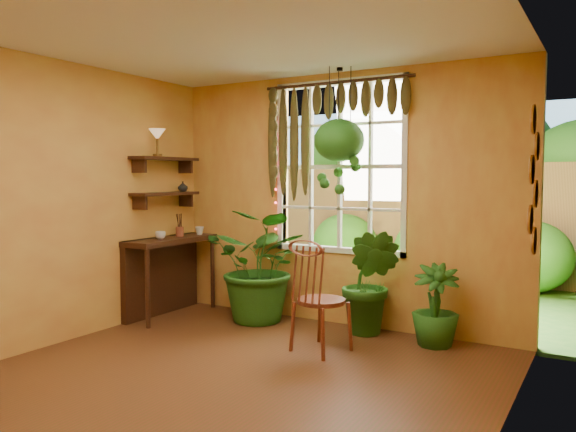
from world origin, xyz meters
name	(u,v)px	position (x,y,z in m)	size (l,w,h in m)	color
floor	(209,390)	(0.00, 0.00, 0.00)	(4.50, 4.50, 0.00)	#5E2C1A
ceiling	(205,21)	(0.00, 0.00, 2.70)	(4.50, 4.50, 0.00)	silver
wall_back	(339,199)	(0.00, 2.25, 1.35)	(4.00, 4.00, 0.00)	gold
wall_left	(34,204)	(-2.00, 0.00, 1.35)	(4.50, 4.50, 0.00)	gold
wall_right	(494,221)	(2.00, 0.00, 1.35)	(4.50, 4.50, 0.00)	gold
window	(340,167)	(0.00, 2.28, 1.70)	(1.52, 0.10, 1.86)	white
valance_vine	(328,112)	(-0.08, 2.16, 2.28)	(1.70, 0.12, 1.10)	#3E1C11
string_lights	(276,163)	(-0.76, 2.19, 1.75)	(0.03, 0.03, 1.54)	#FF2633
wall_plates	(533,182)	(1.98, 1.79, 1.55)	(0.04, 0.32, 1.10)	#FFF0D0
counter_ledge	(164,267)	(-1.91, 1.60, 0.55)	(0.40, 1.20, 0.90)	#3E1C11
shelf_lower	(166,194)	(-1.88, 1.60, 1.40)	(0.25, 0.90, 0.04)	#3E1C11
shelf_upper	(165,159)	(-1.88, 1.60, 1.80)	(0.25, 0.90, 0.04)	#3E1C11
backyard	(463,194)	(0.24, 6.87, 1.28)	(14.00, 10.00, 12.00)	#1F5B1A
windsor_chair	(319,315)	(0.28, 1.25, 0.34)	(0.54, 0.56, 1.19)	brown
potted_plant_left	(262,265)	(-0.74, 1.89, 0.62)	(1.12, 0.97, 1.25)	#204C14
potted_plant_mid	(370,282)	(0.47, 2.00, 0.54)	(0.59, 0.48, 1.07)	#204C14
potted_plant_right	(435,305)	(1.15, 1.96, 0.39)	(0.43, 0.43, 0.77)	#204C14
hanging_basket	(339,145)	(0.12, 2.01, 1.92)	(0.52, 0.52, 1.31)	black
cup_a	(160,235)	(-1.78, 1.40, 0.94)	(0.11, 0.11, 0.09)	silver
cup_b	(199,231)	(-1.72, 2.01, 0.95)	(0.10, 0.10, 0.10)	beige
brush_jar	(180,225)	(-1.80, 1.75, 1.03)	(0.09, 0.09, 0.34)	brown
shelf_vase	(183,186)	(-1.87, 1.89, 1.48)	(0.12, 0.12, 0.12)	#B2AD99
tiffany_lamp	(157,136)	(-1.86, 1.46, 2.05)	(0.19, 0.19, 0.31)	brown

